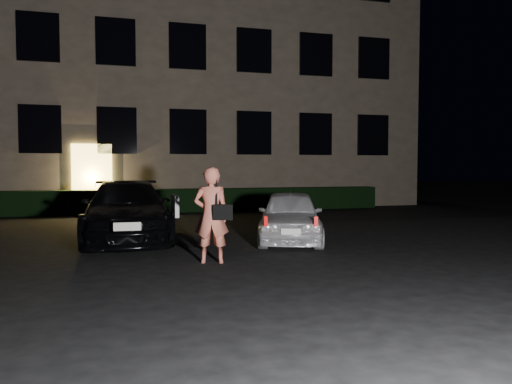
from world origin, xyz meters
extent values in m
plane|color=black|center=(0.00, 0.00, 0.00)|extent=(80.00, 80.00, 0.00)
cube|color=brown|center=(0.00, 15.00, 6.00)|extent=(20.00, 8.00, 12.00)
cube|color=#FFD75E|center=(-3.50, 10.94, 1.25)|extent=(1.40, 0.10, 2.50)
cube|color=black|center=(-5.20, 10.94, 3.00)|extent=(1.40, 0.10, 1.70)
cube|color=black|center=(-2.60, 10.94, 3.00)|extent=(1.40, 0.10, 1.70)
cube|color=black|center=(0.00, 10.94, 3.00)|extent=(1.40, 0.10, 1.70)
cube|color=black|center=(2.60, 10.94, 3.00)|extent=(1.40, 0.10, 1.70)
cube|color=black|center=(5.20, 10.94, 3.00)|extent=(1.40, 0.10, 1.70)
cube|color=black|center=(7.80, 10.94, 3.00)|extent=(1.40, 0.10, 1.70)
cube|color=black|center=(-5.20, 10.94, 6.20)|extent=(1.40, 0.10, 1.70)
cube|color=black|center=(-2.60, 10.94, 6.20)|extent=(1.40, 0.10, 1.70)
cube|color=black|center=(0.00, 10.94, 6.20)|extent=(1.40, 0.10, 1.70)
cube|color=black|center=(2.60, 10.94, 6.20)|extent=(1.40, 0.10, 1.70)
cube|color=black|center=(5.20, 10.94, 6.20)|extent=(1.40, 0.10, 1.70)
cube|color=black|center=(7.80, 10.94, 6.20)|extent=(1.40, 0.10, 1.70)
cube|color=black|center=(0.00, 10.50, 0.42)|extent=(15.00, 0.70, 0.85)
imported|color=black|center=(-2.42, 3.78, 0.68)|extent=(1.96, 4.69, 1.35)
cube|color=white|center=(-1.41, 2.90, 0.84)|extent=(0.10, 0.97, 0.45)
cube|color=silver|center=(-2.45, 1.36, 0.59)|extent=(0.49, 0.05, 0.15)
imported|color=silver|center=(1.14, 2.54, 0.58)|extent=(2.41, 3.67, 1.16)
cube|color=red|center=(0.15, 1.16, 0.63)|extent=(0.08, 0.06, 0.19)
cube|color=red|center=(1.07, 0.84, 0.63)|extent=(0.08, 0.06, 0.19)
cube|color=silver|center=(0.59, 0.96, 0.44)|extent=(0.38, 0.16, 0.11)
imported|color=#DC6D58|center=(-1.04, 0.54, 0.84)|extent=(0.69, 0.54, 1.69)
cube|color=black|center=(-0.86, 0.38, 0.91)|extent=(0.37, 0.23, 0.27)
cube|color=black|center=(-0.96, 0.45, 1.29)|extent=(0.05, 0.06, 0.52)
camera|label=1|loc=(-2.62, -8.06, 1.71)|focal=35.00mm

